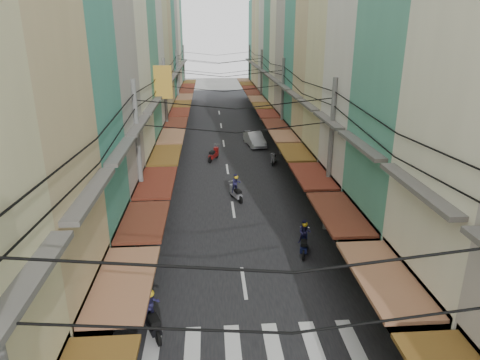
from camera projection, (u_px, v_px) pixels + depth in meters
name	position (u px, v px, depth m)	size (l,w,h in m)	color
ground	(240.00, 260.00, 20.46)	(160.00, 160.00, 0.00)	slate
road	(224.00, 149.00, 39.25)	(10.00, 80.00, 0.02)	black
sidewalk_left	(153.00, 150.00, 38.80)	(3.00, 80.00, 0.06)	gray
sidewalk_right	(294.00, 147.00, 39.69)	(3.00, 80.00, 0.06)	gray
crosswalk	(253.00, 347.00, 14.81)	(7.55, 2.40, 0.01)	silver
building_row_left	(120.00, 38.00, 32.21)	(7.80, 67.67, 23.70)	silver
building_row_right	(326.00, 43.00, 33.31)	(7.80, 68.98, 22.59)	teal
utility_poles	(226.00, 82.00, 32.37)	(10.20, 66.13, 8.20)	slate
white_car	(255.00, 146.00, 40.43)	(4.56, 1.79, 1.61)	silver
bicycle	(383.00, 272.00, 19.42)	(0.62, 1.64, 1.13)	black
moving_scooters	(234.00, 213.00, 24.35)	(7.78, 23.31, 1.89)	black
parked_scooters	(345.00, 309.00, 16.07)	(12.92, 13.22, 1.01)	black
pedestrians	(161.00, 221.00, 22.17)	(13.28, 25.75, 2.16)	#261D27
traffic_sign	(345.00, 215.00, 20.47)	(0.10, 0.61, 2.79)	slate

